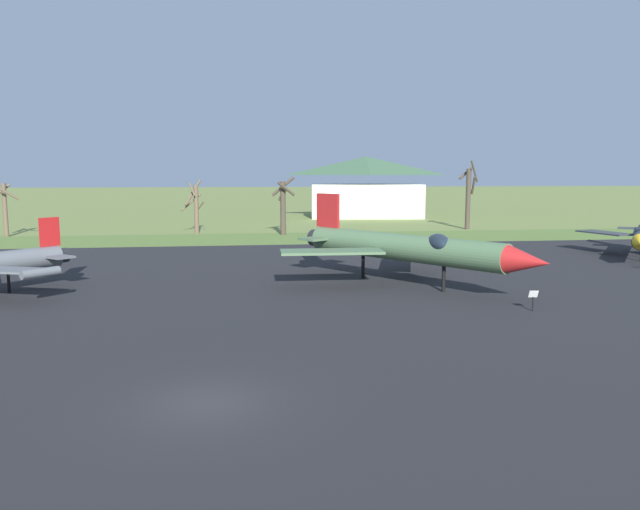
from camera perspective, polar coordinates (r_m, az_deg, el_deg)
The scene contains 10 objects.
ground_plane at distance 19.94m, azimuth -10.55°, elevation -13.54°, with size 600.00×600.00×0.00m, color olive.
asphalt_apron at distance 35.08m, azimuth -9.34°, elevation -4.18°, with size 108.63×52.51×0.05m, color black.
grass_verge_strip at distance 66.97m, azimuth -8.61°, elevation 1.47°, with size 168.63×12.00×0.06m, color #567032.
jet_fighter_rear_center at distance 38.94m, azimuth 8.14°, elevation 0.73°, with size 14.24×16.03×5.72m.
info_placard_rear_center at distance 33.59m, azimuth 19.29°, elevation -3.89°, with size 0.49×0.26×1.14m.
bare_tree_left_of_center at distance 77.45m, azimuth -27.48°, elevation 4.17°, with size 3.33×3.21×6.19m.
bare_tree_center at distance 74.14m, azimuth -11.56°, elevation 4.56°, with size 2.87×2.76×6.40m.
bare_tree_right_of_center at distance 70.75m, azimuth -3.46°, elevation 4.78°, with size 2.74×2.96×6.78m.
bare_tree_far_right at distance 80.42m, azimuth 13.70°, elevation 5.45°, with size 2.27×2.33×8.76m.
visitor_building at distance 99.69m, azimuth 4.33°, elevation 6.30°, with size 19.49×11.41×9.81m.
Camera 1 is at (1.05, -18.57, 7.17)m, focal length 34.26 mm.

